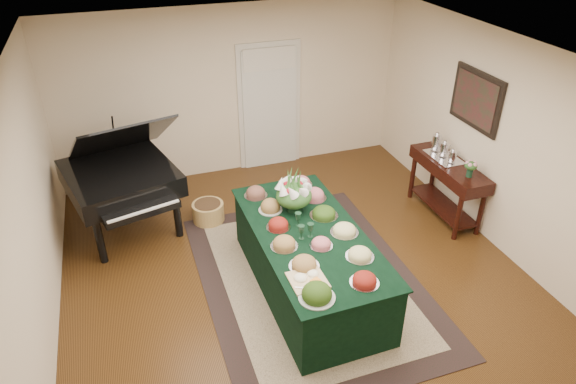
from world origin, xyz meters
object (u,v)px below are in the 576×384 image
object	(u,v)px
buffet_table	(309,261)
mahogany_sideboard	(448,175)
floral_centerpiece	(294,191)
grand_piano	(121,177)

from	to	relation	value
buffet_table	mahogany_sideboard	distance (m)	2.58
floral_centerpiece	mahogany_sideboard	size ratio (longest dim) A/B	0.32
grand_piano	mahogany_sideboard	bearing A→B (deg)	-14.51
buffet_table	mahogany_sideboard	world-z (taller)	mahogany_sideboard
buffet_table	grand_piano	world-z (taller)	grand_piano
buffet_table	grand_piano	xyz separation A→B (m)	(-1.92, 1.98, 0.42)
grand_piano	floral_centerpiece	bearing A→B (deg)	-37.67
buffet_table	floral_centerpiece	size ratio (longest dim) A/B	5.58
mahogany_sideboard	floral_centerpiece	bearing A→B (deg)	-171.73
grand_piano	mahogany_sideboard	world-z (taller)	grand_piano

